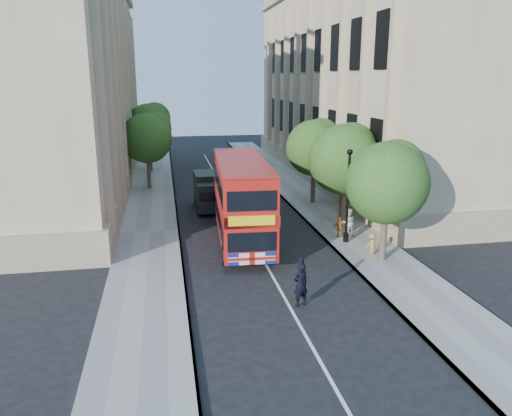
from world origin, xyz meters
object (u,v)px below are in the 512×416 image
police_constable (301,285)px  double_decker_bus (242,198)px  woman_pedestrian (348,223)px  box_van (209,193)px  lamp_post (348,200)px

police_constable → double_decker_bus: bearing=-100.7°
police_constable → woman_pedestrian: bearing=-140.0°
double_decker_bus → police_constable: 8.72m
police_constable → box_van: bearing=-99.6°
double_decker_bus → box_van: 7.45m
box_van → woman_pedestrian: bearing=-47.7°
woman_pedestrian → police_constable: bearing=58.1°
lamp_post → box_van: 11.11m
double_decker_bus → lamp_post: bearing=-11.2°
double_decker_bus → woman_pedestrian: (6.07, -0.56, -1.56)m
double_decker_bus → box_van: bearing=102.7°
double_decker_bus → box_van: double_decker_bus is taller
box_van → woman_pedestrian: size_ratio=2.70×
double_decker_bus → woman_pedestrian: size_ratio=6.08×
box_van → lamp_post: bearing=-52.6°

